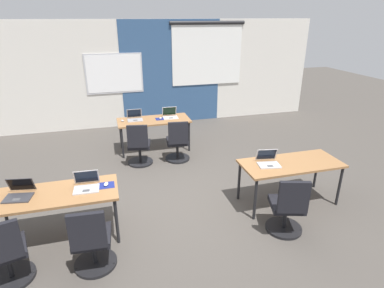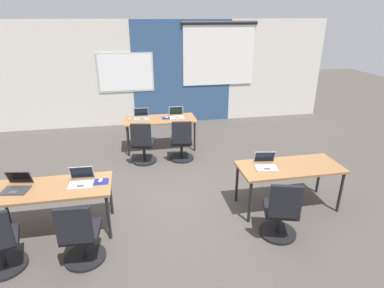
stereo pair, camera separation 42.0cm
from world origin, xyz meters
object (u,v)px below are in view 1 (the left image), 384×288
at_px(desk_near_left, 56,197).
at_px(laptop_near_left_inner, 86,185).
at_px(desk_near_right, 291,166).
at_px(desk_far_center, 154,122).
at_px(mouse_near_left_inner, 106,184).
at_px(laptop_near_right_inner, 268,161).
at_px(laptop_far_right, 170,115).
at_px(chair_near_left_inner, 92,244).
at_px(chair_far_right, 178,144).
at_px(chair_near_left_end, 6,257).
at_px(laptop_far_left, 135,118).
at_px(mouse_far_right, 160,118).
at_px(mouse_far_left, 122,121).
at_px(chair_near_right_inner, 287,210).
at_px(laptop_near_left_end, 19,193).
at_px(chair_far_left, 139,148).

height_order(desk_near_left, laptop_near_left_inner, laptop_near_left_inner).
xyz_separation_m(desk_near_right, desk_far_center, (-1.75, 2.80, 0.00)).
relative_size(desk_near_right, mouse_near_left_inner, 14.36).
relative_size(desk_near_right, laptop_near_right_inner, 4.24).
bearing_deg(desk_near_right, laptop_far_right, 115.43).
bearing_deg(desk_far_center, desk_near_left, -122.01).
height_order(chair_near_left_inner, laptop_near_right_inner, laptop_near_right_inner).
bearing_deg(chair_far_right, chair_near_left_inner, 65.94).
xyz_separation_m(desk_far_center, chair_near_left_end, (-2.24, -3.49, -0.28)).
distance_m(laptop_far_left, mouse_far_right, 0.57).
xyz_separation_m(desk_far_center, laptop_near_left_inner, (-1.35, -2.77, 0.11)).
relative_size(laptop_near_right_inner, chair_near_left_end, 0.41).
xyz_separation_m(chair_near_left_inner, laptop_far_right, (1.70, 3.58, 0.39)).
height_order(mouse_far_left, mouse_near_left_inner, mouse_near_left_inner).
distance_m(mouse_far_left, mouse_near_left_inner, 2.85).
distance_m(laptop_near_left_inner, mouse_near_left_inner, 0.26).
bearing_deg(laptop_near_right_inner, chair_near_right_inner, -85.63).
distance_m(laptop_far_left, chair_near_right_inner, 4.02).
bearing_deg(desk_near_left, mouse_far_left, 69.54).
height_order(desk_near_right, chair_near_right_inner, chair_near_right_inner).
bearing_deg(chair_far_right, desk_far_center, -56.27).
bearing_deg(laptop_near_left_end, chair_near_right_inner, -2.50).
bearing_deg(laptop_near_right_inner, mouse_far_right, 123.25).
xyz_separation_m(laptop_far_left, laptop_near_left_end, (-1.78, -2.86, -0.00)).
bearing_deg(mouse_far_left, chair_near_right_inner, -60.97).
bearing_deg(laptop_near_left_inner, laptop_near_right_inner, 3.08).
bearing_deg(laptop_far_right, chair_far_left, -134.47).
xyz_separation_m(chair_far_left, laptop_near_left_inner, (-0.92, -2.04, 0.39)).
height_order(desk_near_right, chair_near_left_end, chair_near_left_end).
distance_m(mouse_near_left_inner, chair_near_left_end, 1.40).
xyz_separation_m(desk_near_right, chair_far_right, (-1.38, 2.06, -0.28)).
xyz_separation_m(desk_near_left, chair_near_right_inner, (3.05, -0.72, -0.28)).
distance_m(desk_near_right, chair_near_right_inner, 0.89).
bearing_deg(laptop_far_right, laptop_near_left_end, -130.65).
bearing_deg(mouse_near_left_inner, chair_near_left_inner, -106.04).
height_order(desk_near_left, chair_far_right, chair_far_right).
bearing_deg(mouse_far_left, laptop_far_left, 9.39).
bearing_deg(chair_far_left, desk_near_left, 68.60).
bearing_deg(mouse_far_right, desk_far_center, -178.02).
height_order(desk_far_center, mouse_near_left_inner, mouse_near_left_inner).
xyz_separation_m(chair_near_left_inner, chair_far_right, (1.69, 2.78, 0.00)).
relative_size(desk_far_center, mouse_far_right, 14.78).
bearing_deg(chair_near_right_inner, desk_near_right, -105.77).
distance_m(desk_near_left, mouse_far_left, 3.05).
distance_m(mouse_far_left, chair_far_right, 1.37).
xyz_separation_m(mouse_far_right, chair_near_left_end, (-2.40, -3.49, -0.36)).
height_order(chair_near_left_inner, mouse_far_right, chair_near_left_inner).
height_order(desk_near_right, laptop_near_left_end, laptop_near_left_end).
relative_size(mouse_near_left_inner, chair_near_left_inner, 0.12).
relative_size(desk_far_center, mouse_far_left, 14.39).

